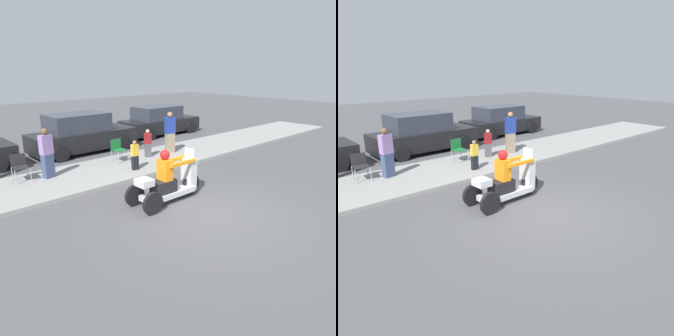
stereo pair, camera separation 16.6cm
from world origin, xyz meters
The scene contains 11 objects.
ground_plane centered at (0.00, 0.00, 0.00)m, with size 60.00×60.00×0.00m, color #4C4C4F.
sidewalk_strip centered at (0.00, 4.60, 0.06)m, with size 28.00×2.80×0.12m.
motorcycle_trike centered at (-0.23, 1.28, 0.51)m, with size 2.31×0.84×1.45m.
spectator_near_curb centered at (-1.93, 5.06, 0.88)m, with size 0.42×0.31×1.58m.
spectator_far_back centered at (3.08, 4.80, 0.92)m, with size 0.45×0.34×1.67m.
spectator_mid_group centered at (0.61, 3.88, 0.61)m, with size 0.25×0.17×1.02m.
spectator_by_tree centered at (1.99, 4.88, 0.64)m, with size 0.29×0.22×1.09m.
folding_chair_set_back centered at (0.78, 5.15, 0.62)m, with size 0.48×0.48×0.82m.
folding_chair_curbside centered at (-2.68, 5.36, 0.62)m, with size 0.51×0.51×0.82m.
parked_car_lot_left centered at (0.71, 7.78, 0.77)m, with size 4.43×1.99×1.66m.
parked_car_lot_right centered at (5.73, 8.52, 0.72)m, with size 4.34×2.00×1.52m.
Camera 1 is at (-5.80, -4.80, 3.47)m, focal length 35.00 mm.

